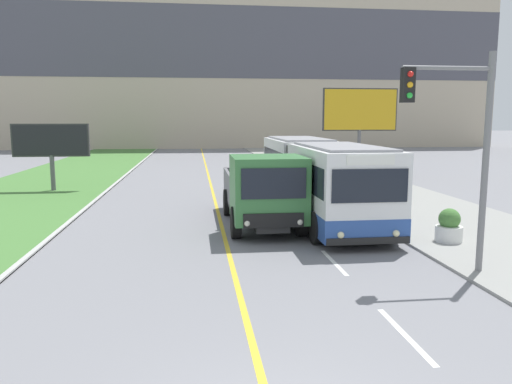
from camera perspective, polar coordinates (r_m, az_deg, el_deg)
The scene contains 12 objects.
lane_marking_centre at distance 7.86m, azimuth 3.50°, elevation -20.78°, with size 2.88×140.00×0.01m.
apartment_block_background at distance 69.45m, azimuth -6.49°, elevation 15.73°, with size 80.00×8.04×25.60m.
city_bus at distance 20.37m, azimuth 6.88°, elevation 1.74°, with size 2.67×12.66×2.95m.
dump_truck at distance 17.18m, azimuth 0.92°, elevation -0.07°, with size 2.44×6.97×2.63m.
car_distant at distance 32.89m, azimuth 1.81°, elevation 2.87°, with size 1.80×4.30×1.45m.
traffic_light_mast at distance 12.92m, azimuth 22.36°, elevation 6.10°, with size 2.28×0.32×5.40m.
billboard_large at distance 35.96m, azimuth 11.80°, elevation 8.97°, with size 5.31×0.24×5.94m.
billboard_small at distance 28.68m, azimuth -22.40°, elevation 5.25°, with size 3.95×0.24×3.58m.
planter_round_near at distance 16.48m, azimuth 21.20°, elevation -3.74°, with size 0.82×0.82×1.03m.
planter_round_second at distance 21.24m, azimuth 14.52°, elevation -0.77°, with size 0.91×0.91×1.09m.
planter_round_third at distance 26.19m, azimuth 10.18°, elevation 1.08°, with size 0.90×0.90×1.12m.
planter_round_far at distance 31.25m, azimuth 7.05°, elevation 2.28°, with size 0.87×0.87×1.07m.
Camera 1 is at (-0.94, -4.86, 3.83)m, focal length 35.00 mm.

